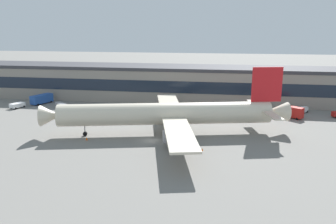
{
  "coord_description": "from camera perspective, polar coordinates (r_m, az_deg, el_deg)",
  "views": [
    {
      "loc": [
        17.63,
        -78.62,
        27.2
      ],
      "look_at": [
        2.76,
        9.79,
        5.0
      ],
      "focal_mm": 36.52,
      "sensor_mm": 36.0,
      "label": 1
    }
  ],
  "objects": [
    {
      "name": "ground_plane",
      "position": [
        85.04,
        -2.94,
        -4.76
      ],
      "size": [
        600.0,
        600.0,
        0.0
      ],
      "primitive_type": "plane",
      "color": "slate"
    },
    {
      "name": "terminal_building",
      "position": [
        131.0,
        1.7,
        4.84
      ],
      "size": [
        163.66,
        18.13,
        13.07
      ],
      "color": "gray",
      "rests_on": "ground_plane"
    },
    {
      "name": "airliner",
      "position": [
        88.47,
        0.16,
        -0.29
      ],
      "size": [
        63.6,
        54.88,
        17.4
      ],
      "color": "beige",
      "rests_on": "ground_plane"
    },
    {
      "name": "belt_loader",
      "position": [
        123.32,
        -17.41,
        1.07
      ],
      "size": [
        6.09,
        5.77,
        1.95
      ],
      "color": "gray",
      "rests_on": "ground_plane"
    },
    {
      "name": "baggage_tug",
      "position": [
        120.49,
        21.61,
        0.4
      ],
      "size": [
        3.78,
        4.07,
        1.85
      ],
      "color": "white",
      "rests_on": "ground_plane"
    },
    {
      "name": "pushback_tractor",
      "position": [
        129.7,
        -23.82,
        1.08
      ],
      "size": [
        4.02,
        5.38,
        1.75
      ],
      "color": "white",
      "rests_on": "ground_plane"
    },
    {
      "name": "fuel_truck",
      "position": [
        133.6,
        -20.27,
        2.12
      ],
      "size": [
        5.64,
        8.84,
        3.35
      ],
      "color": "#2651A5",
      "rests_on": "ground_plane"
    },
    {
      "name": "stair_truck",
      "position": [
        112.05,
        20.21,
        0.03
      ],
      "size": [
        6.1,
        5.75,
        3.55
      ],
      "color": "red",
      "rests_on": "ground_plane"
    },
    {
      "name": "traffic_cone_0",
      "position": [
        87.45,
        -13.43,
        -4.36
      ],
      "size": [
        0.59,
        0.59,
        0.73
      ],
      "primitive_type": "cone",
      "color": "#F2590C",
      "rests_on": "ground_plane"
    },
    {
      "name": "traffic_cone_1",
      "position": [
        78.33,
        5.72,
        -6.24
      ],
      "size": [
        0.5,
        0.5,
        0.62
      ],
      "primitive_type": "cone",
      "color": "#F2590C",
      "rests_on": "ground_plane"
    }
  ]
}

